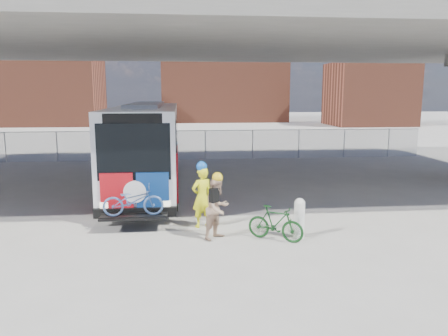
{
  "coord_description": "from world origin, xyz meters",
  "views": [
    {
      "loc": [
        -0.59,
        -15.16,
        4.1
      ],
      "look_at": [
        0.89,
        -0.64,
        1.6
      ],
      "focal_mm": 35.0,
      "sensor_mm": 36.0,
      "label": 1
    }
  ],
  "objects": [
    {
      "name": "chainlink_fence",
      "position": [
        0.0,
        12.0,
        1.42
      ],
      "size": [
        30.0,
        0.06,
        30.0
      ],
      "color": "gray",
      "rests_on": "ground"
    },
    {
      "name": "smokestack",
      "position": [
        14.0,
        55.0,
        12.5
      ],
      "size": [
        2.2,
        2.2,
        25.0
      ],
      "primitive_type": "cylinder",
      "color": "brown",
      "rests_on": "ground"
    },
    {
      "name": "cyclist_tan",
      "position": [
        0.44,
        -3.22,
        0.91
      ],
      "size": [
        1.08,
        1.07,
        1.93
      ],
      "rotation": [
        0.0,
        0.0,
        0.77
      ],
      "color": "tan",
      "rests_on": "ground"
    },
    {
      "name": "overpass",
      "position": [
        0.0,
        4.0,
        6.54
      ],
      "size": [
        40.0,
        16.0,
        7.95
      ],
      "color": "#605E59",
      "rests_on": "ground"
    },
    {
      "name": "cyclist_hivis",
      "position": [
        0.06,
        -2.05,
        1.0
      ],
      "size": [
        0.81,
        0.7,
        2.07
      ],
      "rotation": [
        0.0,
        0.0,
        3.59
      ],
      "color": "#F3F419",
      "rests_on": "ground"
    },
    {
      "name": "bike_parked",
      "position": [
        2.05,
        -3.55,
        0.5
      ],
      "size": [
        1.64,
        1.29,
        0.99
      ],
      "primitive_type": "imported",
      "rotation": [
        0.0,
        0.0,
        0.99
      ],
      "color": "#144119",
      "rests_on": "ground"
    },
    {
      "name": "bollard",
      "position": [
        2.78,
        -3.38,
        0.62
      ],
      "size": [
        0.3,
        0.3,
        1.17
      ],
      "color": "silver",
      "rests_on": "ground"
    },
    {
      "name": "ground",
      "position": [
        0.0,
        0.0,
        0.0
      ],
      "size": [
        160.0,
        160.0,
        0.0
      ],
      "primitive_type": "plane",
      "color": "#9E9991",
      "rests_on": "ground"
    },
    {
      "name": "brick_buildings",
      "position": [
        1.23,
        48.23,
        5.42
      ],
      "size": [
        54.0,
        22.0,
        12.0
      ],
      "color": "brown",
      "rests_on": "ground"
    },
    {
      "name": "bus",
      "position": [
        -2.0,
        4.27,
        2.11
      ],
      "size": [
        2.67,
        12.9,
        3.69
      ],
      "color": "silver",
      "rests_on": "ground"
    }
  ]
}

